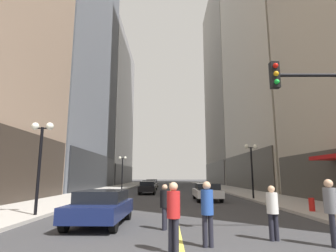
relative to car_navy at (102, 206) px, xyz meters
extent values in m
plane|color=#38383A|center=(3.00, 28.80, -0.72)|extent=(200.00, 200.00, 0.00)
cube|color=#ADA8A0|center=(-5.25, 28.80, -0.64)|extent=(4.50, 78.00, 0.15)
cube|color=#ADA8A0|center=(11.25, 28.80, -0.64)|extent=(4.50, 78.00, 0.15)
cube|color=#E5D64C|center=(3.00, 28.80, -0.71)|extent=(0.16, 70.00, 0.01)
cube|color=#212327|center=(-7.60, 28.30, 1.78)|extent=(0.50, 22.80, 5.00)
cube|color=gray|center=(-14.17, 53.80, 16.89)|extent=(13.34, 26.00, 35.21)
cube|color=#2C2C2E|center=(-7.60, 53.80, 1.39)|extent=(0.50, 24.70, 4.23)
cube|color=#403C35|center=(13.60, 28.30, 1.78)|extent=(0.50, 22.80, 5.00)
cube|color=#A8A399|center=(21.41, 53.80, 23.60)|extent=(15.82, 26.00, 48.63)
cube|color=#3A3935|center=(13.60, 53.80, 1.78)|extent=(0.50, 24.70, 5.00)
cube|color=#141E4C|center=(0.00, -0.06, -0.12)|extent=(2.04, 4.08, 0.55)
cube|color=black|center=(0.00, 0.14, 0.35)|extent=(1.76, 2.30, 0.50)
cylinder|color=black|center=(0.81, -1.49, -0.40)|extent=(0.24, 0.65, 0.64)
cylinder|color=black|center=(-0.89, -1.45, -0.40)|extent=(0.24, 0.65, 0.64)
cylinder|color=black|center=(0.88, 1.33, -0.40)|extent=(0.24, 0.65, 0.64)
cylinder|color=black|center=(-0.82, 1.37, -0.40)|extent=(0.24, 0.65, 0.64)
cube|color=silver|center=(5.66, 10.55, -0.12)|extent=(1.90, 4.47, 0.55)
cube|color=black|center=(5.66, 10.33, 0.35)|extent=(1.67, 2.51, 0.50)
cylinder|color=black|center=(4.85, 12.12, -0.40)|extent=(0.22, 0.64, 0.64)
cylinder|color=black|center=(6.49, 12.11, -0.40)|extent=(0.22, 0.64, 0.64)
cylinder|color=black|center=(4.83, 8.99, -0.40)|extent=(0.22, 0.64, 0.64)
cylinder|color=black|center=(6.48, 8.99, -0.40)|extent=(0.22, 0.64, 0.64)
cube|color=black|center=(0.47, 18.29, -0.12)|extent=(1.79, 4.28, 0.55)
cube|color=black|center=(0.46, 18.50, 0.35)|extent=(1.55, 2.41, 0.50)
cylinder|color=black|center=(1.23, 16.82, -0.40)|extent=(0.23, 0.64, 0.64)
cylinder|color=black|center=(-0.23, 16.79, -0.40)|extent=(0.23, 0.64, 0.64)
cylinder|color=black|center=(1.17, 19.79, -0.40)|extent=(0.23, 0.64, 0.64)
cylinder|color=black|center=(-0.29, 19.76, -0.40)|extent=(0.23, 0.64, 0.64)
cube|color=#B7B7BC|center=(0.18, 25.54, -0.12)|extent=(1.98, 4.77, 0.55)
cube|color=black|center=(0.19, 25.77, 0.35)|extent=(1.70, 2.69, 0.50)
cylinder|color=black|center=(0.95, 23.86, -0.40)|extent=(0.24, 0.65, 0.64)
cylinder|color=black|center=(-0.67, 23.90, -0.40)|extent=(0.24, 0.65, 0.64)
cylinder|color=black|center=(1.03, 27.17, -0.40)|extent=(0.24, 0.65, 0.64)
cylinder|color=black|center=(-0.59, 27.21, -0.40)|extent=(0.24, 0.65, 0.64)
cube|color=slate|center=(-0.01, 34.75, -0.12)|extent=(1.96, 4.08, 0.55)
cube|color=black|center=(-0.01, 34.96, 0.35)|extent=(1.72, 2.29, 0.50)
cylinder|color=black|center=(0.82, 33.33, -0.40)|extent=(0.23, 0.64, 0.64)
cylinder|color=black|center=(-0.87, 33.34, -0.40)|extent=(0.23, 0.64, 0.64)
cylinder|color=black|center=(0.84, 36.17, -0.40)|extent=(0.23, 0.64, 0.64)
cylinder|color=black|center=(-0.84, 36.18, -0.40)|extent=(0.23, 0.64, 0.64)
cylinder|color=black|center=(2.55, -0.88, -0.33)|extent=(0.14, 0.14, 0.77)
cylinder|color=black|center=(2.50, -1.03, -0.33)|extent=(0.14, 0.14, 0.77)
cylinder|color=black|center=(2.53, -0.95, 0.36)|extent=(0.43, 0.43, 0.61)
sphere|color=tan|center=(2.53, -0.95, 0.77)|extent=(0.21, 0.21, 0.21)
cylinder|color=black|center=(5.73, -2.64, -0.33)|extent=(0.14, 0.14, 0.78)
cylinder|color=black|center=(5.88, -2.61, -0.33)|extent=(0.14, 0.14, 0.78)
cylinder|color=silver|center=(5.81, -2.62, 0.37)|extent=(0.39, 0.39, 0.62)
sphere|color=tan|center=(5.81, -2.62, 0.78)|extent=(0.21, 0.21, 0.21)
cylinder|color=black|center=(7.19, -3.28, -0.28)|extent=(0.14, 0.14, 0.88)
cylinder|color=black|center=(7.12, -3.42, -0.28)|extent=(0.14, 0.14, 0.88)
cylinder|color=slate|center=(7.15, -3.35, 0.50)|extent=(0.45, 0.45, 0.69)
sphere|color=tan|center=(7.15, -3.35, 0.97)|extent=(0.24, 0.24, 0.24)
cylinder|color=black|center=(3.65, -3.37, -0.30)|extent=(0.14, 0.14, 0.85)
cylinder|color=black|center=(3.81, -3.35, -0.30)|extent=(0.14, 0.14, 0.85)
cylinder|color=#234799|center=(3.73, -3.36, 0.46)|extent=(0.36, 0.36, 0.67)
sphere|color=tan|center=(3.73, -3.36, 0.91)|extent=(0.23, 0.23, 0.23)
cylinder|color=black|center=(2.73, -3.91, -0.30)|extent=(0.14, 0.14, 0.84)
cylinder|color=black|center=(2.85, -4.01, -0.30)|extent=(0.14, 0.14, 0.84)
cylinder|color=#B21E1E|center=(2.79, -3.96, 0.46)|extent=(0.48, 0.48, 0.67)
sphere|color=tan|center=(2.79, -3.96, 0.91)|extent=(0.23, 0.23, 0.23)
cylinder|color=black|center=(7.80, -2.54, 4.48)|extent=(3.20, 0.12, 0.12)
cube|color=black|center=(6.20, -2.54, 4.48)|extent=(0.28, 0.24, 0.90)
sphere|color=red|center=(6.20, -2.68, 4.76)|extent=(0.17, 0.17, 0.17)
sphere|color=orange|center=(6.20, -2.68, 4.48)|extent=(0.17, 0.17, 0.17)
sphere|color=green|center=(6.20, -2.68, 4.20)|extent=(0.17, 0.17, 0.17)
cylinder|color=black|center=(-3.40, 1.75, 1.38)|extent=(0.14, 0.14, 4.20)
cylinder|color=black|center=(-3.40, 1.75, 3.43)|extent=(0.80, 0.06, 0.06)
sphere|color=white|center=(-3.75, 1.75, 3.53)|extent=(0.36, 0.36, 0.36)
sphere|color=white|center=(-3.05, 1.75, 3.53)|extent=(0.36, 0.36, 0.36)
cylinder|color=black|center=(-3.40, 25.31, 1.38)|extent=(0.14, 0.14, 4.20)
cylinder|color=black|center=(-3.40, 25.31, 3.43)|extent=(0.80, 0.06, 0.06)
sphere|color=white|center=(-3.75, 25.31, 3.53)|extent=(0.36, 0.36, 0.36)
sphere|color=white|center=(-3.05, 25.31, 3.53)|extent=(0.36, 0.36, 0.36)
cylinder|color=black|center=(9.40, 11.00, 1.38)|extent=(0.14, 0.14, 4.20)
cylinder|color=black|center=(9.40, 11.00, 3.43)|extent=(0.80, 0.06, 0.06)
sphere|color=white|center=(9.05, 11.00, 3.53)|extent=(0.36, 0.36, 0.36)
sphere|color=white|center=(9.75, 11.00, 3.53)|extent=(0.36, 0.36, 0.36)
cylinder|color=red|center=(9.90, 3.05, -0.32)|extent=(0.28, 0.28, 0.80)
camera|label=1|loc=(2.65, -11.16, 1.18)|focal=29.17mm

